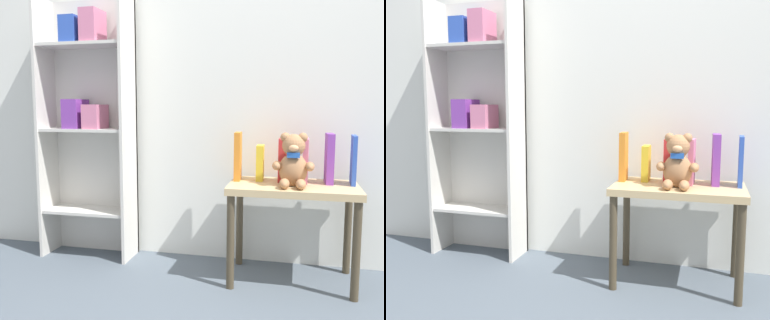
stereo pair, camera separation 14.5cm
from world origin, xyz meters
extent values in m
cube|color=silver|center=(0.00, 1.40, 1.25)|extent=(4.80, 0.06, 2.50)
cube|color=beige|center=(-1.23, 1.23, 0.79)|extent=(0.02, 0.24, 1.57)
cube|color=beige|center=(-0.69, 1.23, 0.79)|extent=(0.02, 0.24, 1.57)
cube|color=beige|center=(-0.96, 1.34, 0.79)|extent=(0.56, 0.02, 1.57)
cube|color=beige|center=(-0.96, 1.23, 0.28)|extent=(0.53, 0.22, 0.02)
cube|color=beige|center=(-0.96, 1.23, 0.79)|extent=(0.53, 0.22, 0.02)
cube|color=beige|center=(-0.96, 1.23, 1.29)|extent=(0.53, 0.22, 0.02)
cube|color=#2D51B7|center=(-1.02, 1.22, 1.38)|extent=(0.10, 0.17, 0.15)
cube|color=#D17093|center=(-0.89, 1.22, 1.39)|extent=(0.10, 0.17, 0.19)
cube|color=purple|center=(-1.02, 1.22, 0.88)|extent=(0.10, 0.17, 0.18)
cube|color=#D17093|center=(-0.89, 1.22, 0.87)|extent=(0.10, 0.17, 0.14)
cube|color=tan|center=(0.28, 1.11, 0.51)|extent=(0.66, 0.42, 0.04)
cylinder|color=#453A29|center=(-0.02, 0.93, 0.24)|extent=(0.04, 0.04, 0.49)
cylinder|color=#453A29|center=(0.58, 0.93, 0.24)|extent=(0.04, 0.04, 0.49)
cylinder|color=#453A29|center=(-0.02, 1.29, 0.24)|extent=(0.04, 0.04, 0.49)
cylinder|color=#453A29|center=(0.58, 1.29, 0.24)|extent=(0.04, 0.04, 0.49)
ellipsoid|color=#A8754C|center=(0.27, 1.06, 0.61)|extent=(0.14, 0.11, 0.17)
sphere|color=#A8754C|center=(0.27, 1.06, 0.73)|extent=(0.12, 0.12, 0.12)
sphere|color=#A8754C|center=(0.23, 1.06, 0.77)|extent=(0.05, 0.05, 0.05)
sphere|color=#A8754C|center=(0.32, 1.06, 0.77)|extent=(0.05, 0.05, 0.05)
ellipsoid|color=tan|center=(0.27, 1.01, 0.72)|extent=(0.05, 0.03, 0.03)
ellipsoid|color=#A8754C|center=(0.19, 1.04, 0.63)|extent=(0.05, 0.09, 0.05)
ellipsoid|color=#A8754C|center=(0.36, 1.04, 0.63)|extent=(0.05, 0.09, 0.05)
ellipsoid|color=#A8754C|center=(0.24, 0.98, 0.55)|extent=(0.05, 0.10, 0.05)
ellipsoid|color=#A8754C|center=(0.31, 0.98, 0.55)|extent=(0.05, 0.10, 0.05)
cube|color=#2356B2|center=(0.27, 1.01, 0.69)|extent=(0.06, 0.02, 0.03)
cube|color=orange|center=(-0.02, 1.18, 0.66)|extent=(0.04, 0.12, 0.26)
cube|color=gold|center=(0.10, 1.20, 0.62)|extent=(0.04, 0.12, 0.19)
cube|color=red|center=(0.22, 1.18, 0.64)|extent=(0.04, 0.11, 0.23)
cube|color=#D17093|center=(0.34, 1.17, 0.64)|extent=(0.03, 0.14, 0.24)
cube|color=purple|center=(0.46, 1.18, 0.66)|extent=(0.04, 0.13, 0.26)
cube|color=#2D51B7|center=(0.58, 1.19, 0.65)|extent=(0.03, 0.15, 0.26)
camera|label=1|loc=(0.29, -1.15, 0.93)|focal=40.00mm
camera|label=2|loc=(0.43, -1.11, 0.93)|focal=40.00mm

